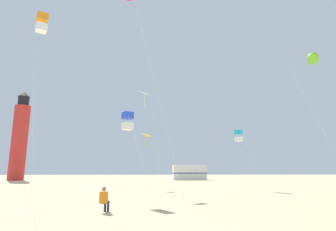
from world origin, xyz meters
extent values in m
cube|color=orange|center=(-1.49, 7.15, 0.68)|extent=(0.39, 0.31, 0.52)
sphere|color=#9E704C|center=(-1.49, 7.15, 1.06)|extent=(0.20, 0.20, 0.20)
cylinder|color=#2D2D38|center=(-1.36, 7.30, 0.44)|extent=(0.23, 0.38, 0.13)
cylinder|color=#2D2D38|center=(-1.31, 7.45, 0.21)|extent=(0.11, 0.11, 0.42)
cylinder|color=#2D2D38|center=(-1.51, 7.35, 0.44)|extent=(0.23, 0.38, 0.13)
cylinder|color=#2D2D38|center=(-1.46, 7.50, 0.21)|extent=(0.11, 0.11, 0.42)
cylinder|color=silver|center=(1.14, 16.02, 4.20)|extent=(1.14, 2.00, 8.40)
cube|color=white|center=(0.15, 16.58, 8.40)|extent=(1.22, 1.22, 0.40)
cylinder|color=white|center=(0.15, 16.58, 7.75)|extent=(0.04, 0.04, 1.10)
cylinder|color=silver|center=(10.58, 19.98, 2.67)|extent=(1.97, 1.77, 5.34)
cube|color=#1EB2D1|center=(9.70, 20.96, 5.69)|extent=(0.82, 0.82, 0.44)
cube|color=white|center=(9.70, 20.96, 4.99)|extent=(0.82, 0.82, 0.44)
cylinder|color=silver|center=(-5.87, 9.11, 5.34)|extent=(0.69, 0.28, 10.68)
cube|color=orange|center=(-6.00, 9.45, 11.03)|extent=(0.82, 0.82, 0.44)
cube|color=white|center=(-6.00, 9.45, 10.33)|extent=(0.82, 0.82, 0.44)
cylinder|color=silver|center=(0.84, 7.94, 6.57)|extent=(3.47, 2.37, 13.15)
cylinder|color=silver|center=(0.18, 10.41, 2.51)|extent=(1.69, 2.01, 5.02)
cube|color=blue|center=(-0.82, 11.25, 5.37)|extent=(0.82, 0.82, 0.44)
cube|color=white|center=(-0.82, 11.25, 4.67)|extent=(0.82, 0.82, 0.44)
cylinder|color=silver|center=(11.37, 10.26, 4.89)|extent=(2.78, 2.02, 9.78)
cylinder|color=#72D12D|center=(12.37, 11.64, 9.78)|extent=(2.03, 2.43, 1.48)
sphere|color=#72D12D|center=(12.37, 11.64, 9.93)|extent=(0.76, 0.76, 0.76)
cylinder|color=silver|center=(-0.48, 21.16, 2.76)|extent=(2.97, 1.57, 5.53)
cube|color=yellow|center=(0.30, 22.64, 5.53)|extent=(1.22, 1.22, 0.40)
cylinder|color=yellow|center=(0.30, 22.64, 4.88)|extent=(0.04, 0.04, 1.10)
cylinder|color=red|center=(-23.76, 46.94, 7.00)|extent=(2.80, 2.80, 14.00)
cylinder|color=black|center=(-23.76, 46.94, 14.90)|extent=(2.00, 2.00, 1.80)
cone|color=black|center=(-23.76, 46.94, 16.30)|extent=(2.20, 2.20, 1.00)
cube|color=white|center=(8.48, 47.37, 1.40)|extent=(6.46, 2.49, 2.80)
cube|color=#4C608C|center=(8.48, 47.37, 1.26)|extent=(6.51, 2.53, 0.24)
camera|label=1|loc=(0.56, -6.16, 1.95)|focal=29.19mm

